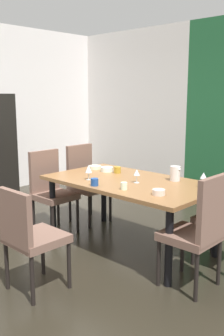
{
  "coord_description": "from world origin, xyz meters",
  "views": [
    {
      "loc": [
        3.06,
        -2.54,
        1.67
      ],
      "look_at": [
        0.2,
        0.48,
        0.85
      ],
      "focal_mm": 40.0,
      "sensor_mm": 36.0,
      "label": 1
    }
  ],
  "objects_px": {
    "chair_right_near": "(199,228)",
    "wine_glass_right": "(89,169)",
    "wine_glass_front": "(204,176)",
    "serving_bowl_near_window": "(107,169)",
    "serving_bowl_north": "(95,167)",
    "chair_left_near": "(51,188)",
    "chair_left_far": "(86,180)",
    "cup_near_shelf": "(117,170)",
    "pitcher_south": "(175,173)",
    "wine_glass_left": "(137,173)",
    "cup_center": "(124,186)",
    "dining_table": "(130,187)",
    "serving_bowl_corner": "(159,192)",
    "cup_east": "(95,182)",
    "chair_head_near": "(29,234)"
  },
  "relations": [
    {
      "from": "serving_bowl_north",
      "to": "cup_east",
      "type": "xyz_separation_m",
      "value": [
        0.63,
        -0.61,
        0.02
      ]
    },
    {
      "from": "chair_left_near",
      "to": "serving_bowl_north",
      "type": "height_order",
      "value": "chair_left_near"
    },
    {
      "from": "serving_bowl_near_window",
      "to": "pitcher_south",
      "type": "bearing_deg",
      "value": 9.74
    },
    {
      "from": "serving_bowl_corner",
      "to": "pitcher_south",
      "type": "xyz_separation_m",
      "value": [
        -0.22,
        0.59,
        0.05
      ]
    },
    {
      "from": "dining_table",
      "to": "wine_glass_left",
      "type": "distance_m",
      "value": 0.23
    },
    {
      "from": "chair_left_near",
      "to": "chair_left_far",
      "type": "xyz_separation_m",
      "value": [
        -0.0,
        0.58,
        0.0
      ]
    },
    {
      "from": "chair_left_far",
      "to": "cup_center",
      "type": "distance_m",
      "value": 1.41
    },
    {
      "from": "serving_bowl_corner",
      "to": "serving_bowl_north",
      "type": "xyz_separation_m",
      "value": [
        -1.32,
        0.45,
        -0.01
      ]
    },
    {
      "from": "serving_bowl_corner",
      "to": "dining_table",
      "type": "bearing_deg",
      "value": 155.28
    },
    {
      "from": "chair_left_near",
      "to": "serving_bowl_near_window",
      "type": "distance_m",
      "value": 0.73
    },
    {
      "from": "cup_center",
      "to": "cup_east",
      "type": "bearing_deg",
      "value": -164.28
    },
    {
      "from": "serving_bowl_north",
      "to": "cup_center",
      "type": "distance_m",
      "value": 1.09
    },
    {
      "from": "serving_bowl_near_window",
      "to": "chair_head_near",
      "type": "bearing_deg",
      "value": -70.1
    },
    {
      "from": "chair_head_near",
      "to": "serving_bowl_corner",
      "type": "distance_m",
      "value": 1.21
    },
    {
      "from": "cup_east",
      "to": "serving_bowl_north",
      "type": "bearing_deg",
      "value": 135.84
    },
    {
      "from": "wine_glass_front",
      "to": "serving_bowl_near_window",
      "type": "height_order",
      "value": "wine_glass_front"
    },
    {
      "from": "cup_near_shelf",
      "to": "chair_right_near",
      "type": "bearing_deg",
      "value": -19.14
    },
    {
      "from": "serving_bowl_north",
      "to": "wine_glass_right",
      "type": "bearing_deg",
      "value": -50.26
    },
    {
      "from": "chair_left_far",
      "to": "serving_bowl_north",
      "type": "xyz_separation_m",
      "value": [
        0.29,
        -0.11,
        0.22
      ]
    },
    {
      "from": "chair_left_far",
      "to": "pitcher_south",
      "type": "bearing_deg",
      "value": 91.37
    },
    {
      "from": "serving_bowl_corner",
      "to": "cup_center",
      "type": "height_order",
      "value": "cup_center"
    },
    {
      "from": "dining_table",
      "to": "serving_bowl_near_window",
      "type": "relative_size",
      "value": 12.4
    },
    {
      "from": "chair_left_far",
      "to": "serving_bowl_corner",
      "type": "distance_m",
      "value": 1.72
    },
    {
      "from": "chair_left_far",
      "to": "cup_near_shelf",
      "type": "distance_m",
      "value": 0.71
    },
    {
      "from": "chair_right_near",
      "to": "pitcher_south",
      "type": "bearing_deg",
      "value": 47.39
    },
    {
      "from": "wine_glass_front",
      "to": "serving_bowl_near_window",
      "type": "distance_m",
      "value": 1.25
    },
    {
      "from": "chair_right_near",
      "to": "cup_east",
      "type": "relative_size",
      "value": 12.94
    },
    {
      "from": "wine_glass_front",
      "to": "serving_bowl_corner",
      "type": "bearing_deg",
      "value": -105.89
    },
    {
      "from": "pitcher_south",
      "to": "cup_center",
      "type": "bearing_deg",
      "value": -102.33
    },
    {
      "from": "chair_left_far",
      "to": "wine_glass_left",
      "type": "height_order",
      "value": "chair_left_far"
    },
    {
      "from": "chair_right_near",
      "to": "serving_bowl_corner",
      "type": "bearing_deg",
      "value": 87.22
    },
    {
      "from": "cup_near_shelf",
      "to": "pitcher_south",
      "type": "bearing_deg",
      "value": 10.12
    },
    {
      "from": "wine_glass_right",
      "to": "chair_left_far",
      "type": "bearing_deg",
      "value": 139.91
    },
    {
      "from": "dining_table",
      "to": "serving_bowl_corner",
      "type": "relative_size",
      "value": 15.28
    },
    {
      "from": "wine_glass_right",
      "to": "serving_bowl_north",
      "type": "relative_size",
      "value": 1.06
    },
    {
      "from": "cup_near_shelf",
      "to": "serving_bowl_corner",
      "type": "bearing_deg",
      "value": -26.03
    },
    {
      "from": "chair_left_near",
      "to": "cup_east",
      "type": "xyz_separation_m",
      "value": [
        0.92,
        -0.14,
        0.24
      ]
    },
    {
      "from": "dining_table",
      "to": "cup_near_shelf",
      "type": "relative_size",
      "value": 22.27
    },
    {
      "from": "chair_left_near",
      "to": "serving_bowl_near_window",
      "type": "bearing_deg",
      "value": 132.08
    },
    {
      "from": "chair_left_far",
      "to": "cup_near_shelf",
      "type": "xyz_separation_m",
      "value": [
        0.66,
        -0.1,
        0.24
      ]
    },
    {
      "from": "pitcher_south",
      "to": "wine_glass_left",
      "type": "bearing_deg",
      "value": -123.7
    },
    {
      "from": "chair_left_near",
      "to": "wine_glass_right",
      "type": "distance_m",
      "value": 0.75
    },
    {
      "from": "wine_glass_front",
      "to": "pitcher_south",
      "type": "height_order",
      "value": "pitcher_south"
    },
    {
      "from": "serving_bowl_corner",
      "to": "pitcher_south",
      "type": "bearing_deg",
      "value": 110.36
    },
    {
      "from": "chair_right_near",
      "to": "wine_glass_right",
      "type": "bearing_deg",
      "value": 89.77
    },
    {
      "from": "chair_right_near",
      "to": "wine_glass_right",
      "type": "height_order",
      "value": "chair_right_near"
    },
    {
      "from": "chair_head_near",
      "to": "chair_left_far",
      "type": "relative_size",
      "value": 0.9
    },
    {
      "from": "chair_right_near",
      "to": "wine_glass_front",
      "type": "bearing_deg",
      "value": 27.9
    },
    {
      "from": "serving_bowl_north",
      "to": "cup_east",
      "type": "relative_size",
      "value": 1.95
    },
    {
      "from": "serving_bowl_corner",
      "to": "serving_bowl_near_window",
      "type": "distance_m",
      "value": 1.18
    }
  ]
}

